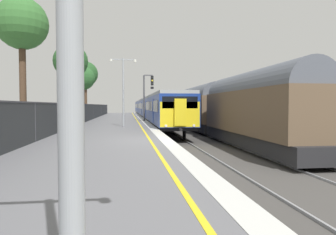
{
  "coord_description": "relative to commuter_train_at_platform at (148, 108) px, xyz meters",
  "views": [
    {
      "loc": [
        -1.39,
        -14.26,
        1.61
      ],
      "look_at": [
        1.67,
        8.8,
        0.71
      ],
      "focal_mm": 32.89,
      "sensor_mm": 36.0,
      "label": 1
    }
  ],
  "objects": [
    {
      "name": "signal_gantry",
      "position": [
        -1.47,
        -18.82,
        1.76
      ],
      "size": [
        1.1,
        0.24,
        4.83
      ],
      "color": "#47474C",
      "rests_on": "ground"
    },
    {
      "name": "commuter_train_at_platform",
      "position": [
        0.0,
        0.0,
        0.0
      ],
      "size": [
        2.83,
        62.13,
        3.81
      ],
      "color": "navy",
      "rests_on": "ground"
    },
    {
      "name": "freight_train_adjacent_track",
      "position": [
        4.0,
        -12.69,
        0.24
      ],
      "size": [
        2.6,
        55.09,
        4.59
      ],
      "color": "#232326",
      "rests_on": "ground"
    },
    {
      "name": "background_tree_back",
      "position": [
        -9.61,
        -4.79,
        4.82
      ],
      "size": [
        3.63,
        3.63,
        8.06
      ],
      "color": "#473323",
      "rests_on": "ground"
    },
    {
      "name": "background_tree_left",
      "position": [
        -9.58,
        -16.13,
        5.02
      ],
      "size": [
        3.73,
        3.73,
        8.32
      ],
      "color": "#473323",
      "rests_on": "ground"
    },
    {
      "name": "platform_back_fence",
      "position": [
        -7.55,
        -36.75,
        -0.34
      ],
      "size": [
        0.07,
        99.0,
        1.78
      ],
      "color": "#282B2D",
      "rests_on": "ground"
    },
    {
      "name": "platform_lamp_mid",
      "position": [
        -3.78,
        -27.33,
        1.83
      ],
      "size": [
        2.0,
        0.2,
        5.2
      ],
      "color": "#93999E",
      "rests_on": "ground"
    },
    {
      "name": "ground",
      "position": [
        0.54,
        -36.75,
        -1.88
      ],
      "size": [
        17.4,
        110.0,
        1.21
      ],
      "color": "slate"
    },
    {
      "name": "background_tree_right",
      "position": [
        -9.17,
        -33.01,
        4.69
      ],
      "size": [
        2.83,
        2.83,
        7.54
      ],
      "color": "#473323",
      "rests_on": "ground"
    },
    {
      "name": "background_tree_centre",
      "position": [
        -8.82,
        -12.01,
        3.59
      ],
      "size": [
        2.9,
        2.9,
        6.43
      ],
      "color": "#473323",
      "rests_on": "ground"
    }
  ]
}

